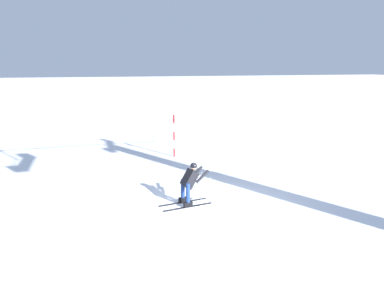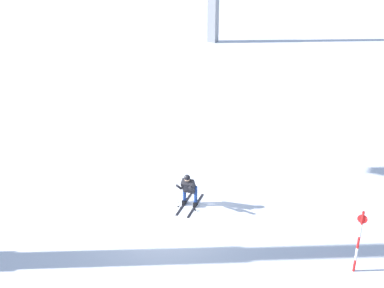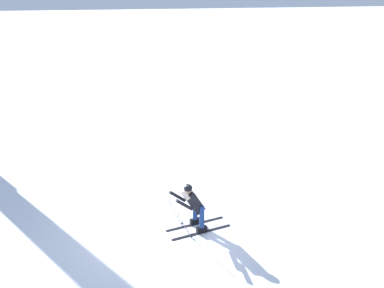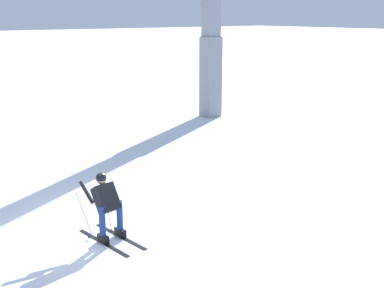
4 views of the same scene
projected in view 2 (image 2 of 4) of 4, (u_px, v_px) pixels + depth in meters
The scene contains 3 objects.
ground_plane at pixel (167, 213), 17.56m from camera, with size 260.00×260.00×0.00m, color white.
skier_carving_main at pixel (189, 188), 17.59m from camera, with size 1.73×0.80×1.49m.
trail_marker_pole at pixel (359, 240), 14.26m from camera, with size 0.07×0.28×2.06m.
Camera 2 is at (-12.88, -7.47, 9.66)m, focal length 46.78 mm.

